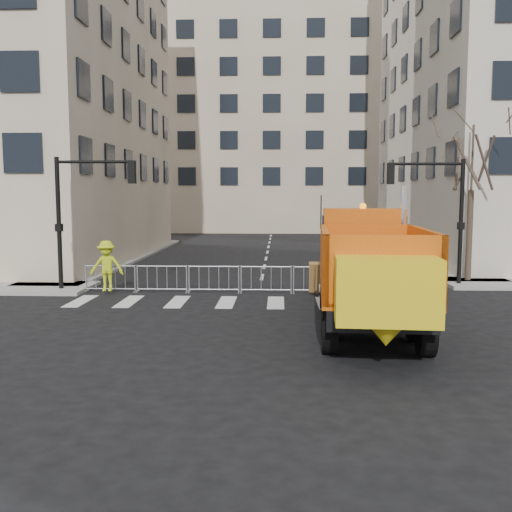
{
  "coord_description": "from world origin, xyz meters",
  "views": [
    {
      "loc": [
        0.82,
        -14.94,
        3.89
      ],
      "look_at": [
        0.1,
        2.5,
        2.03
      ],
      "focal_mm": 40.0,
      "sensor_mm": 36.0,
      "label": 1
    }
  ],
  "objects_px": {
    "plow_truck": "(369,267)",
    "cop_c": "(354,274)",
    "cop_a": "(370,279)",
    "cop_b": "(393,273)",
    "newspaper_box": "(387,274)",
    "worker": "(107,266)"
  },
  "relations": [
    {
      "from": "plow_truck",
      "to": "newspaper_box",
      "type": "xyz_separation_m",
      "value": [
        1.84,
        6.9,
        -1.15
      ]
    },
    {
      "from": "cop_c",
      "to": "worker",
      "type": "xyz_separation_m",
      "value": [
        -9.64,
        -0.08,
        0.27
      ]
    },
    {
      "from": "cop_c",
      "to": "worker",
      "type": "relative_size",
      "value": 0.88
    },
    {
      "from": "cop_c",
      "to": "newspaper_box",
      "type": "height_order",
      "value": "cop_c"
    },
    {
      "from": "plow_truck",
      "to": "cop_b",
      "type": "relative_size",
      "value": 5.91
    },
    {
      "from": "cop_a",
      "to": "cop_c",
      "type": "height_order",
      "value": "cop_c"
    },
    {
      "from": "plow_truck",
      "to": "cop_a",
      "type": "relative_size",
      "value": 6.45
    },
    {
      "from": "cop_a",
      "to": "cop_c",
      "type": "xyz_separation_m",
      "value": [
        -0.43,
        1.09,
        0.02
      ]
    },
    {
      "from": "cop_b",
      "to": "cop_c",
      "type": "xyz_separation_m",
      "value": [
        -1.48,
        0.0,
        -0.05
      ]
    },
    {
      "from": "cop_b",
      "to": "newspaper_box",
      "type": "xyz_separation_m",
      "value": [
        0.04,
        1.3,
        -0.22
      ]
    },
    {
      "from": "plow_truck",
      "to": "worker",
      "type": "height_order",
      "value": "plow_truck"
    },
    {
      "from": "plow_truck",
      "to": "newspaper_box",
      "type": "distance_m",
      "value": 7.23
    },
    {
      "from": "worker",
      "to": "cop_b",
      "type": "bearing_deg",
      "value": -4.38
    },
    {
      "from": "cop_a",
      "to": "cop_b",
      "type": "distance_m",
      "value": 1.51
    },
    {
      "from": "newspaper_box",
      "to": "cop_b",
      "type": "bearing_deg",
      "value": -86.09
    },
    {
      "from": "cop_c",
      "to": "worker",
      "type": "bearing_deg",
      "value": -29.13
    },
    {
      "from": "cop_b",
      "to": "worker",
      "type": "bearing_deg",
      "value": 12.34
    },
    {
      "from": "newspaper_box",
      "to": "plow_truck",
      "type": "bearing_deg",
      "value": -99.33
    },
    {
      "from": "cop_a",
      "to": "cop_b",
      "type": "bearing_deg",
      "value": -145.23
    },
    {
      "from": "plow_truck",
      "to": "cop_c",
      "type": "xyz_separation_m",
      "value": [
        0.32,
        5.61,
        -0.98
      ]
    },
    {
      "from": "cop_a",
      "to": "worker",
      "type": "distance_m",
      "value": 10.13
    },
    {
      "from": "cop_a",
      "to": "cop_b",
      "type": "relative_size",
      "value": 0.92
    }
  ]
}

